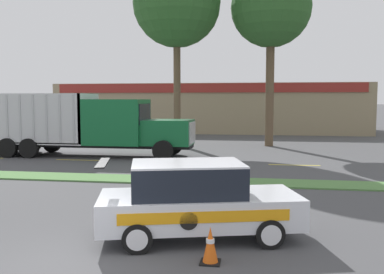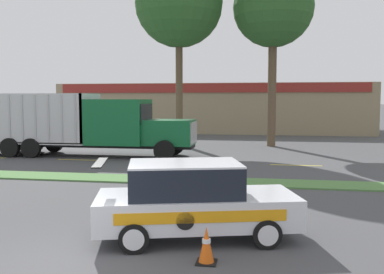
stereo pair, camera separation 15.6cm
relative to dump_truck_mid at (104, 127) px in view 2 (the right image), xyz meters
The scene contains 9 objects.
ground_plane 15.99m from the dump_truck_mid, 71.84° to the right, with size 600.00×600.00×0.00m, color #474749.
grass_verge 8.23m from the dump_truck_mid, 52.16° to the right, with size 120.00×1.54×0.06m, color #517F42.
centre_line_3 2.38m from the dump_truck_mid, 113.15° to the right, with size 2.40×0.14×0.01m, color yellow.
centre_line_4 5.23m from the dump_truck_mid, 18.89° to the right, with size 2.40×0.14×0.01m, color yellow.
centre_line_5 10.36m from the dump_truck_mid, ahead, with size 2.40×0.14×0.01m, color yellow.
dump_truck_mid is the anchor object (origin of this frame).
rally_car 14.72m from the dump_truck_mid, 61.21° to the right, with size 4.73×2.91×1.74m.
traffic_cone 16.25m from the dump_truck_mid, 62.10° to the right, with size 0.38×0.38×0.70m.
store_building_backdrop 21.88m from the dump_truck_mid, 80.32° to the left, with size 28.85×12.10×4.57m.
Camera 2 is at (3.67, -6.98, 3.08)m, focal length 40.00 mm.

